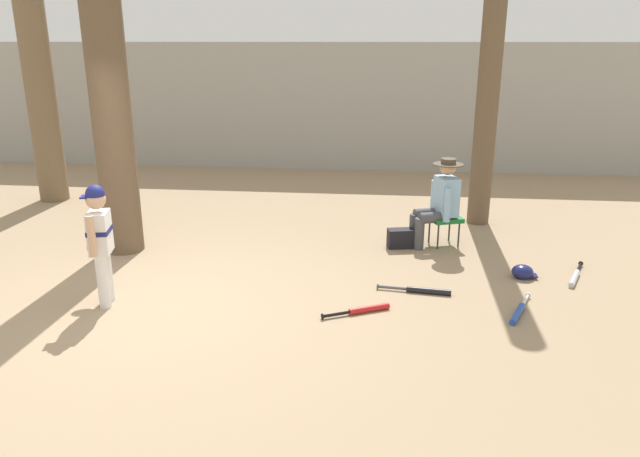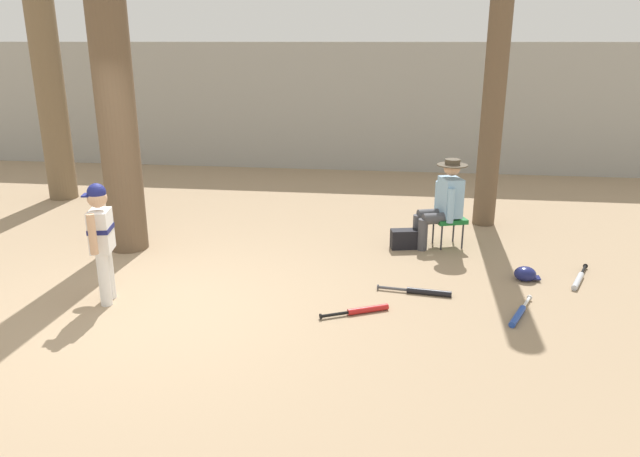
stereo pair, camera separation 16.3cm
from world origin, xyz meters
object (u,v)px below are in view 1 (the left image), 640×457
object	(u,v)px
folding_stool	(445,219)
bat_blue_youth	(519,312)
seated_spectator	(439,200)
handbag_beside_stool	(400,238)
bat_red_barrel	(364,310)
bat_aluminum_silver	(575,277)
batting_helmet_navy	(523,272)
tree_near_player	(110,98)
bat_black_composite	(423,290)
tree_far_left	(35,55)
young_ballplayer	(100,237)
tree_behind_spectator	(490,75)

from	to	relation	value
folding_stool	bat_blue_youth	size ratio (longest dim) A/B	0.70
seated_spectator	handbag_beside_stool	distance (m)	0.73
bat_red_barrel	bat_aluminum_silver	bearing A→B (deg)	25.47
folding_stool	batting_helmet_navy	bearing A→B (deg)	-53.75
folding_stool	seated_spectator	size ratio (longest dim) A/B	0.42
tree_near_player	folding_stool	size ratio (longest dim) A/B	9.39
seated_spectator	bat_black_composite	world-z (taller)	seated_spectator
seated_spectator	bat_black_composite	size ratio (longest dim) A/B	1.45
tree_far_left	bat_aluminum_silver	bearing A→B (deg)	-19.55
seated_spectator	handbag_beside_stool	xyz separation A→B (m)	(-0.50, -0.16, -0.51)
young_ballplayer	handbag_beside_stool	world-z (taller)	young_ballplayer
handbag_beside_stool	tree_far_left	distance (m)	6.74
batting_helmet_navy	tree_far_left	bearing A→B (deg)	158.88
bat_red_barrel	young_ballplayer	bearing A→B (deg)	-178.88
folding_stool	bat_blue_youth	world-z (taller)	folding_stool
young_ballplayer	tree_far_left	world-z (taller)	tree_far_left
tree_behind_spectator	bat_red_barrel	world-z (taller)	tree_behind_spectator
bat_black_composite	bat_red_barrel	world-z (taller)	same
seated_spectator	tree_far_left	xyz separation A→B (m)	(-6.52, 1.78, 1.82)
bat_black_composite	bat_aluminum_silver	world-z (taller)	same
bat_blue_youth	folding_stool	bearing A→B (deg)	104.91
young_ballplayer	seated_spectator	world-z (taller)	young_ballplayer
bat_aluminum_silver	bat_blue_youth	bearing A→B (deg)	-129.55
young_ballplayer	bat_aluminum_silver	world-z (taller)	young_ballplayer
folding_stool	bat_blue_youth	bearing A→B (deg)	-75.09
folding_stool	bat_blue_youth	xyz separation A→B (m)	(0.57, -2.15, -0.33)
tree_near_player	seated_spectator	size ratio (longest dim) A/B	3.97
bat_blue_youth	bat_red_barrel	bearing A→B (deg)	-175.58
tree_behind_spectator	folding_stool	distance (m)	2.25
bat_red_barrel	folding_stool	bearing A→B (deg)	66.01
tree_behind_spectator	bat_red_barrel	xyz separation A→B (m)	(-1.63, -3.39, -2.18)
tree_near_player	folding_stool	xyz separation A→B (m)	(4.28, 0.66, -1.63)
tree_near_player	bat_red_barrel	bearing A→B (deg)	-26.25
seated_spectator	batting_helmet_navy	distance (m)	1.54
bat_blue_youth	batting_helmet_navy	size ratio (longest dim) A/B	2.44
bat_red_barrel	tree_behind_spectator	bearing A→B (deg)	64.28
tree_behind_spectator	young_ballplayer	distance (m)	5.77
tree_near_player	bat_blue_youth	xyz separation A→B (m)	(4.85, -1.49, -1.97)
seated_spectator	bat_red_barrel	bearing A→B (deg)	-112.28
young_ballplayer	bat_red_barrel	xyz separation A→B (m)	(2.75, 0.05, -0.71)
tree_behind_spectator	folding_stool	size ratio (longest dim) A/B	9.81
bat_black_composite	bat_aluminum_silver	bearing A→B (deg)	18.30
tree_behind_spectator	tree_far_left	world-z (taller)	tree_far_left
tree_near_player	tree_far_left	size ratio (longest dim) A/B	0.84
tree_behind_spectator	bat_red_barrel	distance (m)	4.35
tree_behind_spectator	bat_black_composite	distance (m)	3.71
tree_near_player	bat_black_composite	size ratio (longest dim) A/B	5.77
handbag_beside_stool	bat_red_barrel	bearing A→B (deg)	-101.29
bat_blue_youth	bat_black_composite	bearing A→B (deg)	154.98
tree_near_player	tree_behind_spectator	world-z (taller)	tree_behind_spectator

